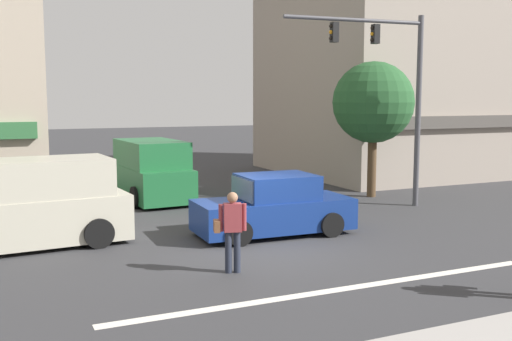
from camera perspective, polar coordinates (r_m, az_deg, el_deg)
ground_plane at (r=14.45m, az=0.42°, el=-7.34°), size 120.00×120.00×0.00m
lane_marking_stripe at (r=11.50m, az=7.93°, el=-11.15°), size 9.00×0.24×0.01m
building_right_corner at (r=30.11m, az=13.32°, el=9.47°), size 10.81×10.23×10.01m
street_tree at (r=21.90m, az=11.11°, el=6.34°), size 2.91×2.91×4.87m
traffic_light_mast at (r=19.83m, az=12.96°, el=8.52°), size 4.88×0.49×6.20m
van_crossing_center at (r=15.31m, az=-20.47°, el=-3.13°), size 4.72×2.28×2.11m
sedan_parked_curbside at (r=15.67m, az=1.73°, el=-3.56°), size 4.16×1.99×1.58m
van_approaching_near at (r=21.24m, az=-10.11°, el=-0.11°), size 2.25×4.70×2.11m
pedestrian_mid_crossing at (r=12.23m, az=-2.36°, el=-5.40°), size 0.67×0.43×1.67m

